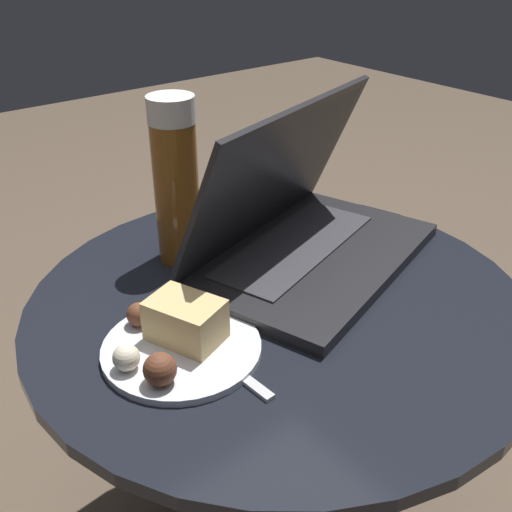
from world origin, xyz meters
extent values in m
cylinder|color=black|center=(0.00, 0.00, 0.26)|extent=(0.09, 0.09, 0.49)
cylinder|color=black|center=(0.00, 0.00, 0.51)|extent=(0.67, 0.67, 0.02)
cube|color=#232326|center=(0.10, 0.03, 0.53)|extent=(0.43, 0.33, 0.02)
cube|color=#333338|center=(0.09, 0.07, 0.54)|extent=(0.31, 0.19, 0.00)
cube|color=#232326|center=(0.08, 0.10, 0.64)|extent=(0.39, 0.20, 0.22)
cube|color=#19234C|center=(0.08, 0.10, 0.64)|extent=(0.35, 0.18, 0.19)
cylinder|color=brown|center=(-0.04, 0.17, 0.62)|extent=(0.06, 0.06, 0.20)
cylinder|color=white|center=(-0.04, 0.17, 0.74)|extent=(0.06, 0.06, 0.04)
cylinder|color=silver|center=(-0.16, -0.02, 0.52)|extent=(0.19, 0.19, 0.01)
cube|color=#DBB775|center=(-0.15, -0.01, 0.55)|extent=(0.08, 0.10, 0.05)
sphere|color=beige|center=(-0.23, -0.01, 0.54)|extent=(0.03, 0.03, 0.03)
sphere|color=brown|center=(-0.18, 0.05, 0.54)|extent=(0.03, 0.03, 0.03)
sphere|color=brown|center=(-0.21, -0.06, 0.55)|extent=(0.04, 0.04, 0.04)
cube|color=silver|center=(-0.14, -0.08, 0.52)|extent=(0.02, 0.13, 0.00)
cube|color=silver|center=(-0.14, 0.01, 0.52)|extent=(0.03, 0.06, 0.00)
camera|label=1|loc=(-0.44, -0.50, 0.96)|focal=42.00mm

